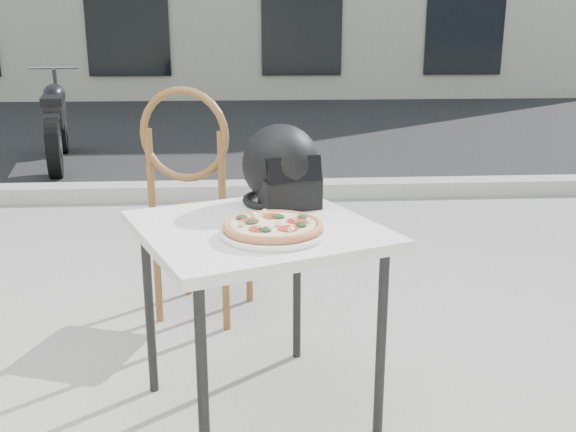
{
  "coord_description": "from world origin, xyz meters",
  "views": [
    {
      "loc": [
        0.5,
        -2.18,
        1.31
      ],
      "look_at": [
        0.64,
        -0.23,
        0.75
      ],
      "focal_mm": 40.0,
      "sensor_mm": 36.0,
      "label": 1
    }
  ],
  "objects": [
    {
      "name": "plate",
      "position": [
        0.59,
        -0.28,
        0.71
      ],
      "size": [
        0.36,
        0.36,
        0.02
      ],
      "rotation": [
        0.0,
        0.0,
        -0.09
      ],
      "color": "white",
      "rests_on": "cafe_table_main"
    },
    {
      "name": "street_asphalt",
      "position": [
        0.0,
        7.0,
        0.0
      ],
      "size": [
        30.0,
        8.0,
        0.0
      ],
      "primitive_type": "cube",
      "color": "black",
      "rests_on": "ground"
    },
    {
      "name": "cafe_table_main",
      "position": [
        0.54,
        -0.15,
        0.64
      ],
      "size": [
        0.96,
        0.96,
        0.7
      ],
      "rotation": [
        0.0,
        0.0,
        0.38
      ],
      "color": "silver",
      "rests_on": "ground"
    },
    {
      "name": "pizza",
      "position": [
        0.59,
        -0.28,
        0.73
      ],
      "size": [
        0.33,
        0.33,
        0.04
      ],
      "rotation": [
        0.0,
        0.0,
        0.06
      ],
      "color": "#C57F48",
      "rests_on": "plate"
    },
    {
      "name": "helmet",
      "position": [
        0.64,
        0.11,
        0.83
      ],
      "size": [
        0.36,
        0.37,
        0.29
      ],
      "rotation": [
        0.0,
        0.0,
        0.31
      ],
      "color": "black",
      "rests_on": "cafe_table_main"
    },
    {
      "name": "cafe_chair_main",
      "position": [
        0.28,
        0.66,
        0.61
      ],
      "size": [
        0.53,
        0.53,
        1.1
      ],
      "rotation": [
        0.0,
        0.0,
        2.81
      ],
      "color": "brown",
      "rests_on": "ground"
    },
    {
      "name": "motorcycle",
      "position": [
        -1.41,
        4.53,
        0.43
      ],
      "size": [
        0.62,
        1.93,
        0.97
      ],
      "rotation": [
        0.0,
        0.0,
        0.22
      ],
      "color": "black",
      "rests_on": "street_asphalt"
    },
    {
      "name": "ground",
      "position": [
        0.0,
        0.0,
        0.0
      ],
      "size": [
        80.0,
        80.0,
        0.0
      ],
      "primitive_type": "plane",
      "color": "#97958F",
      "rests_on": "ground"
    },
    {
      "name": "curb",
      "position": [
        0.0,
        3.0,
        0.06
      ],
      "size": [
        30.0,
        0.25,
        0.12
      ],
      "primitive_type": "cube",
      "color": "#A8A59D",
      "rests_on": "ground"
    }
  ]
}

